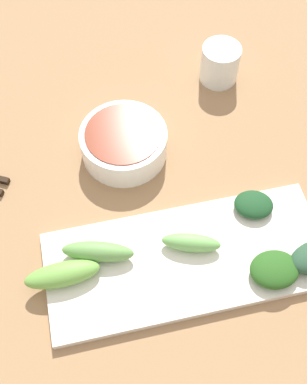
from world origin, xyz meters
The scene contains 9 objects.
tabletop centered at (0.00, 0.00, 0.01)m, with size 2.10×2.10×0.02m, color #99744E.
sauce_bowl centered at (-0.11, -0.03, 0.04)m, with size 0.12×0.12×0.05m.
serving_plate centered at (0.08, 0.01, 0.03)m, with size 0.15×0.35×0.01m, color silver.
broccoli_leafy_0 centered at (0.12, 0.11, 0.04)m, with size 0.05×0.06×0.02m, color #27581C.
broccoli_stalk_1 centered at (0.07, -0.14, 0.04)m, with size 0.03×0.09×0.03m, color #6BA945.
broccoli_leafy_2 centered at (0.03, 0.12, 0.04)m, with size 0.04×0.05×0.02m, color #1A4622.
broccoli_stalk_3 centered at (0.07, 0.02, 0.04)m, with size 0.02×0.07×0.02m, color #70B45B.
broccoli_stalk_5 centered at (0.05, -0.09, 0.05)m, with size 0.03×0.09×0.03m, color #669E4F.
tea_cup centered at (-0.22, 0.14, 0.05)m, with size 0.06×0.06×0.06m, color white.
Camera 1 is at (0.30, -0.08, 0.59)m, focal length 44.58 mm.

